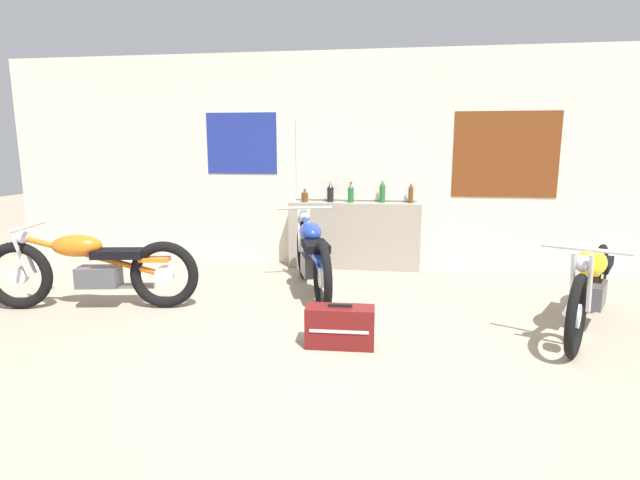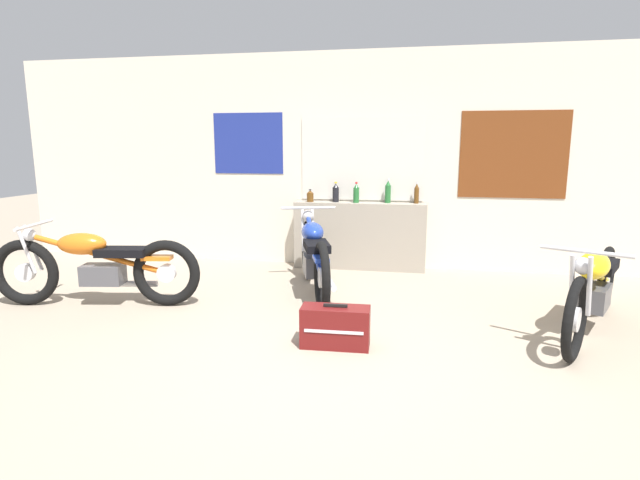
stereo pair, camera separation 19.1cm
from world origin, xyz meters
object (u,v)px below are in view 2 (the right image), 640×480
bottle_center (356,194)px  motorcycle_orange (96,266)px  bottle_leftmost (310,196)px  bottle_left_center (336,193)px  bottle_rightmost (417,194)px  bottle_right_center (388,192)px  hard_case_darkred (335,327)px  motorcycle_yellow (593,287)px  motorcycle_blue (314,255)px

bottle_center → motorcycle_orange: bottle_center is taller
bottle_leftmost → motorcycle_orange: size_ratio=0.08×
bottle_leftmost → bottle_left_center: bearing=7.7°
bottle_rightmost → bottle_right_center: bearing=-178.9°
motorcycle_orange → hard_case_darkred: size_ratio=3.75×
bottle_right_center → bottle_rightmost: bearing=1.1°
bottle_left_center → motorcycle_orange: (-2.12, -2.07, -0.59)m
motorcycle_orange → motorcycle_yellow: 4.67m
bottle_right_center → motorcycle_orange: bearing=-143.3°
bottle_rightmost → motorcycle_yellow: 2.57m
motorcycle_orange → motorcycle_yellow: size_ratio=1.13×
bottle_right_center → bottle_rightmost: size_ratio=1.13×
motorcycle_orange → bottle_rightmost: bearing=33.5°
motorcycle_orange → bottle_left_center: bearing=44.2°
bottle_leftmost → bottle_center: 0.61m
bottle_rightmost → motorcycle_orange: (-3.16, -2.09, -0.59)m
motorcycle_blue → motorcycle_orange: (-2.08, -0.82, -0.02)m
bottle_leftmost → bottle_center: bearing=1.6°
bottle_leftmost → bottle_rightmost: bottle_rightmost is taller
bottle_left_center → motorcycle_yellow: (2.55, -1.97, -0.58)m
bottle_right_center → motorcycle_yellow: bearing=-46.8°
bottle_leftmost → bottle_right_center: 1.01m
bottle_right_center → motorcycle_orange: size_ratio=0.15×
bottle_rightmost → hard_case_darkred: 2.89m
bottle_right_center → motorcycle_blue: size_ratio=0.16×
bottle_center → motorcycle_yellow: (2.27, -1.94, -0.58)m
bottle_left_center → motorcycle_orange: size_ratio=0.13×
motorcycle_blue → motorcycle_yellow: (2.58, -0.72, -0.01)m
bottle_right_center → motorcycle_yellow: 2.80m
motorcycle_blue → hard_case_darkred: size_ratio=3.46×
bottle_leftmost → bottle_center: size_ratio=0.61×
bottle_left_center → motorcycle_yellow: bottle_left_center is taller
motorcycle_orange → motorcycle_yellow: bearing=1.2°
bottle_center → bottle_rightmost: bottle_rightmost is taller
bottle_leftmost → hard_case_darkred: 2.84m
motorcycle_blue → motorcycle_orange: 2.24m
motorcycle_orange → bottle_leftmost: bearing=48.5°
bottle_left_center → motorcycle_orange: bearing=-135.8°
bottle_leftmost → motorcycle_blue: bearing=-76.2°
bottle_center → motorcycle_blue: size_ratio=0.14×
bottle_left_center → bottle_right_center: size_ratio=0.85×
bottle_left_center → bottle_right_center: bearing=1.9°
bottle_leftmost → bottle_right_center: bottle_right_center is taller
bottle_left_center → bottle_center: 0.27m
bottle_leftmost → bottle_left_center: 0.34m
bottle_right_center → bottle_rightmost: 0.36m
bottle_right_center → bottle_left_center: bearing=-178.1°
bottle_left_center → bottle_center: bottle_center is taller
bottle_right_center → hard_case_darkred: (-0.25, -2.69, -0.85)m
motorcycle_blue → bottle_left_center: bearing=88.3°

